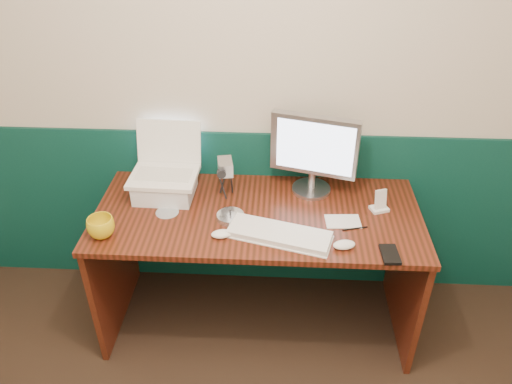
# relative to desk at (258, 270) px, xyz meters

# --- Properties ---
(back_wall) EXTENTS (3.50, 0.04, 2.50)m
(back_wall) POSITION_rel_desk_xyz_m (-0.11, 0.37, 0.88)
(back_wall) COLOR beige
(back_wall) RESTS_ON ground
(wainscot) EXTENTS (3.48, 0.02, 1.00)m
(wainscot) POSITION_rel_desk_xyz_m (-0.11, 0.36, 0.12)
(wainscot) COLOR #073230
(wainscot) RESTS_ON ground
(desk) EXTENTS (1.60, 0.70, 0.75)m
(desk) POSITION_rel_desk_xyz_m (0.00, 0.00, 0.00)
(desk) COLOR black
(desk) RESTS_ON ground
(laptop_riser) EXTENTS (0.30, 0.25, 0.10)m
(laptop_riser) POSITION_rel_desk_xyz_m (-0.48, 0.13, 0.42)
(laptop_riser) COLOR white
(laptop_riser) RESTS_ON desk
(laptop) EXTENTS (0.34, 0.27, 0.28)m
(laptop) POSITION_rel_desk_xyz_m (-0.48, 0.13, 0.61)
(laptop) COLOR white
(laptop) RESTS_ON laptop_riser
(monitor) EXTENTS (0.45, 0.23, 0.44)m
(monitor) POSITION_rel_desk_xyz_m (0.27, 0.21, 0.59)
(monitor) COLOR #A4A4A8
(monitor) RESTS_ON desk
(keyboard) EXTENTS (0.49, 0.27, 0.03)m
(keyboard) POSITION_rel_desk_xyz_m (0.11, -0.19, 0.39)
(keyboard) COLOR white
(keyboard) RESTS_ON desk
(mouse_right) EXTENTS (0.11, 0.08, 0.03)m
(mouse_right) POSITION_rel_desk_xyz_m (0.40, -0.25, 0.39)
(mouse_right) COLOR white
(mouse_right) RESTS_ON desk
(mouse_left) EXTENTS (0.11, 0.08, 0.03)m
(mouse_left) POSITION_rel_desk_xyz_m (-0.15, -0.20, 0.39)
(mouse_left) COLOR white
(mouse_left) RESTS_ON desk
(mug) EXTENTS (0.14, 0.14, 0.10)m
(mug) POSITION_rel_desk_xyz_m (-0.70, -0.22, 0.42)
(mug) COLOR gold
(mug) RESTS_ON desk
(camcorder) EXTENTS (0.12, 0.15, 0.21)m
(camcorder) POSITION_rel_desk_xyz_m (-0.17, 0.15, 0.48)
(camcorder) COLOR #A4A4A9
(camcorder) RESTS_ON desk
(cd_spindle) EXTENTS (0.13, 0.13, 0.03)m
(cd_spindle) POSITION_rel_desk_xyz_m (-0.13, -0.06, 0.39)
(cd_spindle) COLOR silver
(cd_spindle) RESTS_ON desk
(cd_loose_a) EXTENTS (0.11, 0.11, 0.00)m
(cd_loose_a) POSITION_rel_desk_xyz_m (-0.44, -0.02, 0.38)
(cd_loose_a) COLOR silver
(cd_loose_a) RESTS_ON desk
(pen) EXTENTS (0.12, 0.04, 0.01)m
(pen) POSITION_rel_desk_xyz_m (0.46, -0.11, 0.38)
(pen) COLOR black
(pen) RESTS_ON desk
(papers) EXTENTS (0.17, 0.12, 0.00)m
(papers) POSITION_rel_desk_xyz_m (0.41, -0.05, 0.38)
(papers) COLOR silver
(papers) RESTS_ON desk
(dock) EXTENTS (0.10, 0.09, 0.02)m
(dock) POSITION_rel_desk_xyz_m (0.60, 0.05, 0.38)
(dock) COLOR white
(dock) RESTS_ON desk
(music_player) EXTENTS (0.06, 0.05, 0.10)m
(music_player) POSITION_rel_desk_xyz_m (0.60, 0.05, 0.44)
(music_player) COLOR white
(music_player) RESTS_ON dock
(pda) EXTENTS (0.08, 0.13, 0.01)m
(pda) POSITION_rel_desk_xyz_m (0.59, -0.29, 0.38)
(pda) COLOR black
(pda) RESTS_ON desk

